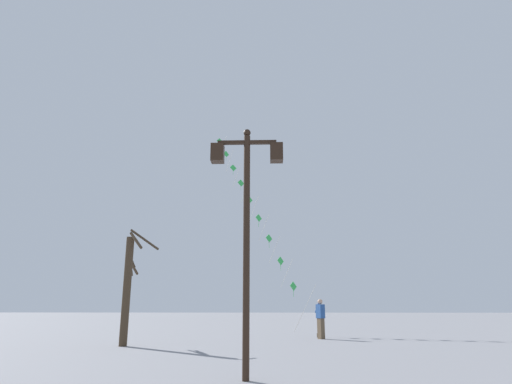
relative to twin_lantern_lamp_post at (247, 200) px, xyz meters
The scene contains 5 objects.
ground_plane 13.55m from the twin_lantern_lamp_post, 82.47° to the left, with size 160.00×160.00×0.00m, color gray.
twin_lantern_lamp_post is the anchor object (origin of this frame).
kite_train 17.82m from the twin_lantern_lamp_post, 91.64° to the left, with size 6.17×9.79×13.77m.
kite_flyer 11.90m from the twin_lantern_lamp_post, 76.39° to the left, with size 0.43×0.61×1.71m.
bare_tree 8.96m from the twin_lantern_lamp_post, 123.00° to the left, with size 1.45×1.85×4.27m.
Camera 1 is at (-1.23, -2.00, 1.40)m, focal length 30.63 mm.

